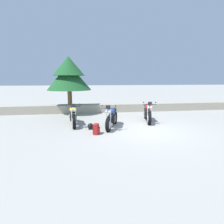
{
  "coord_description": "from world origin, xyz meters",
  "views": [
    {
      "loc": [
        -2.68,
        -7.42,
        2.28
      ],
      "look_at": [
        -1.46,
        1.2,
        0.65
      ],
      "focal_mm": 28.25,
      "sensor_mm": 36.0,
      "label": 1
    }
  ],
  "objects_px": {
    "motorcycle_red_far_right": "(148,113)",
    "rider_backpack": "(96,129)",
    "pine_tree_far_left": "(69,74)",
    "motorcycle_yellow_near_left": "(73,116)",
    "motorcycle_blue_centre": "(112,117)",
    "rider_helmet": "(90,126)"
  },
  "relations": [
    {
      "from": "motorcycle_yellow_near_left",
      "to": "motorcycle_blue_centre",
      "type": "height_order",
      "value": "same"
    },
    {
      "from": "pine_tree_far_left",
      "to": "motorcycle_yellow_near_left",
      "type": "bearing_deg",
      "value": -82.34
    },
    {
      "from": "motorcycle_yellow_near_left",
      "to": "motorcycle_red_far_right",
      "type": "distance_m",
      "value": 3.96
    },
    {
      "from": "motorcycle_blue_centre",
      "to": "pine_tree_far_left",
      "type": "distance_m",
      "value": 4.99
    },
    {
      "from": "motorcycle_yellow_near_left",
      "to": "motorcycle_red_far_right",
      "type": "bearing_deg",
      "value": 2.96
    },
    {
      "from": "motorcycle_blue_centre",
      "to": "motorcycle_red_far_right",
      "type": "relative_size",
      "value": 0.97
    },
    {
      "from": "motorcycle_red_far_right",
      "to": "rider_backpack",
      "type": "distance_m",
      "value": 3.46
    },
    {
      "from": "motorcycle_blue_centre",
      "to": "rider_helmet",
      "type": "distance_m",
      "value": 1.08
    },
    {
      "from": "rider_helmet",
      "to": "motorcycle_red_far_right",
      "type": "bearing_deg",
      "value": 19.45
    },
    {
      "from": "motorcycle_blue_centre",
      "to": "pine_tree_far_left",
      "type": "height_order",
      "value": "pine_tree_far_left"
    },
    {
      "from": "rider_backpack",
      "to": "motorcycle_red_far_right",
      "type": "bearing_deg",
      "value": 33.25
    },
    {
      "from": "motorcycle_yellow_near_left",
      "to": "rider_helmet",
      "type": "xyz_separation_m",
      "value": [
        0.84,
        -0.9,
        -0.35
      ]
    },
    {
      "from": "motorcycle_red_far_right",
      "to": "rider_backpack",
      "type": "height_order",
      "value": "motorcycle_red_far_right"
    },
    {
      "from": "motorcycle_red_far_right",
      "to": "pine_tree_far_left",
      "type": "bearing_deg",
      "value": 145.68
    },
    {
      "from": "motorcycle_blue_centre",
      "to": "rider_backpack",
      "type": "relative_size",
      "value": 4.24
    },
    {
      "from": "rider_backpack",
      "to": "pine_tree_far_left",
      "type": "bearing_deg",
      "value": 107.0
    },
    {
      "from": "motorcycle_blue_centre",
      "to": "rider_backpack",
      "type": "bearing_deg",
      "value": -128.49
    },
    {
      "from": "motorcycle_yellow_near_left",
      "to": "rider_backpack",
      "type": "distance_m",
      "value": 2.01
    },
    {
      "from": "rider_backpack",
      "to": "motorcycle_yellow_near_left",
      "type": "bearing_deg",
      "value": 122.21
    },
    {
      "from": "motorcycle_yellow_near_left",
      "to": "pine_tree_far_left",
      "type": "height_order",
      "value": "pine_tree_far_left"
    },
    {
      "from": "motorcycle_blue_centre",
      "to": "rider_backpack",
      "type": "xyz_separation_m",
      "value": [
        -0.78,
        -0.98,
        -0.24
      ]
    },
    {
      "from": "motorcycle_red_far_right",
      "to": "pine_tree_far_left",
      "type": "relative_size",
      "value": 0.64
    }
  ]
}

